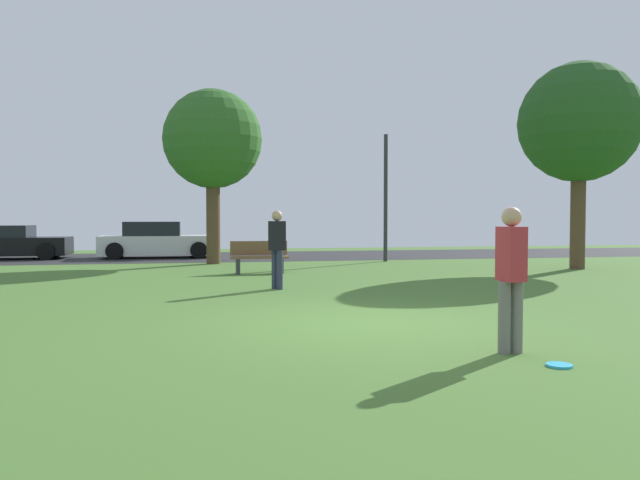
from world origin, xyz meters
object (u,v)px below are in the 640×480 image
at_px(oak_tree_left, 213,140).
at_px(frisbee_disc, 559,365).
at_px(oak_tree_right, 579,123).
at_px(person_catcher, 277,246).
at_px(street_lamp_post, 386,198).
at_px(person_bystander, 511,273).
at_px(parked_car_black, 6,243).
at_px(parked_car_white, 157,241).
at_px(park_bench, 259,257).

xyz_separation_m(oak_tree_left, frisbee_disc, (3.19, -15.15, -4.14)).
distance_m(oak_tree_right, person_catcher, 10.73).
distance_m(person_catcher, street_lamp_post, 9.15).
bearing_deg(person_catcher, person_bystander, 72.23).
distance_m(parked_car_black, street_lamp_post, 14.25).
relative_size(frisbee_disc, parked_car_white, 0.06).
distance_m(oak_tree_right, oak_tree_left, 11.60).
height_order(oak_tree_right, parked_car_black, oak_tree_right).
height_order(oak_tree_right, parked_car_white, oak_tree_right).
bearing_deg(oak_tree_left, street_lamp_post, -0.92).
xyz_separation_m(parked_car_black, parked_car_white, (5.50, -0.26, 0.05)).
distance_m(oak_tree_left, person_catcher, 8.45).
relative_size(oak_tree_right, person_catcher, 3.63).
bearing_deg(street_lamp_post, oak_tree_left, 179.08).
distance_m(park_bench, street_lamp_post, 6.40).
bearing_deg(parked_car_white, street_lamp_post, -24.38).
height_order(frisbee_disc, park_bench, park_bench).
height_order(person_bystander, parked_car_white, person_bystander).
bearing_deg(person_bystander, person_catcher, 11.57).
relative_size(person_catcher, parked_car_black, 0.39).
height_order(oak_tree_left, person_bystander, oak_tree_left).
bearing_deg(person_bystander, street_lamp_post, -15.50).
bearing_deg(parked_car_white, oak_tree_left, -59.97).
distance_m(parked_car_black, parked_car_white, 5.50).
bearing_deg(frisbee_disc, oak_tree_right, 55.01).
bearing_deg(person_bystander, parked_car_white, 12.09).
distance_m(parked_car_white, park_bench, 8.10).
distance_m(person_catcher, park_bench, 3.91).
distance_m(person_catcher, parked_car_black, 14.50).
xyz_separation_m(oak_tree_right, street_lamp_post, (-4.72, 4.24, -2.14)).
distance_m(parked_car_black, park_bench, 11.64).
bearing_deg(person_catcher, oak_tree_left, -114.29).
bearing_deg(oak_tree_left, park_bench, -73.13).
relative_size(oak_tree_right, person_bystander, 3.71).
bearing_deg(person_catcher, park_bench, -122.84).
distance_m(oak_tree_left, frisbee_disc, 16.02).
bearing_deg(street_lamp_post, parked_car_black, 163.86).
relative_size(person_catcher, parked_car_white, 0.39).
distance_m(frisbee_disc, parked_car_black, 21.82).
bearing_deg(oak_tree_left, person_catcher, -81.36).
xyz_separation_m(oak_tree_right, frisbee_disc, (-7.56, -10.81, -4.38)).
relative_size(frisbee_disc, parked_car_black, 0.06).
xyz_separation_m(oak_tree_left, park_bench, (1.17, -3.86, -3.69)).
xyz_separation_m(oak_tree_left, street_lamp_post, (6.03, -0.10, -1.90)).
distance_m(oak_tree_right, person_bystander, 13.22).
height_order(person_bystander, frisbee_disc, person_bystander).
relative_size(oak_tree_right, frisbee_disc, 23.03).
height_order(parked_car_black, street_lamp_post, street_lamp_post).
relative_size(oak_tree_left, street_lamp_post, 1.30).
xyz_separation_m(person_catcher, park_bench, (-0.01, 3.88, -0.49)).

